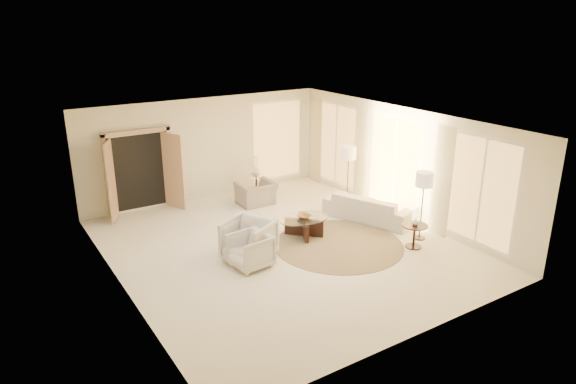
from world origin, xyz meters
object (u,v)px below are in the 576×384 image
floor_lamp_far (424,183)px  end_vase (415,222)px  sofa (369,207)px  bowl (304,217)px  armchair_right (250,249)px  end_table (414,232)px  side_vase (256,171)px  coffee_table (304,225)px  armchair_left (249,238)px  accent_chair (256,190)px  floor_lamp_near (349,155)px  side_table (256,183)px

floor_lamp_far → end_vase: (-0.46, -0.26, -0.75)m
sofa → bowl: (-1.96, 0.03, 0.16)m
armchair_right → end_table: (3.50, -1.14, -0.02)m
sofa → side_vase: (-1.45, 3.19, 0.38)m
bowl → coffee_table: bearing=-166.0°
armchair_left → accent_chair: (1.75, 2.82, -0.06)m
bowl → end_vase: size_ratio=2.04×
sofa → end_table: (-0.26, -1.79, 0.04)m
floor_lamp_near → floor_lamp_far: 2.66m
armchair_right → armchair_left: bearing=150.1°
end_table → side_vase: side_vase is taller
coffee_table → floor_lamp_far: 2.87m
end_vase → side_vase: bearing=103.5°
end_vase → armchair_right: bearing=162.0°
end_vase → floor_lamp_far: bearing=29.8°
armchair_right → end_table: bearing=66.8°
end_table → end_vase: 0.24m
sofa → armchair_left: 3.62m
end_table → side_vase: 5.14m
coffee_table → armchair_right: bearing=-159.2°
end_table → floor_lamp_far: bearing=29.8°
bowl → armchair_right: bearing=-159.2°
end_table → floor_lamp_near: 3.13m
side_table → sofa: bearing=-65.6°
floor_lamp_far → end_vase: floor_lamp_far is taller
side_table → floor_lamp_near: (1.65, -2.06, 1.04)m
coffee_table → end_vase: 2.51m
bowl → armchair_left: bearing=-167.8°
sofa → end_vase: (-0.26, -1.79, 0.28)m
end_table → end_vase: bearing=153.4°
coffee_table → bowl: bowl is taller
bowl → floor_lamp_near: bearing=27.0°
accent_chair → end_table: size_ratio=1.70×
armchair_left → bowl: (1.65, 0.36, 0.01)m
armchair_right → sofa: bearing=94.7°
floor_lamp_far → side_vase: floor_lamp_far is taller
end_table → side_vase: size_ratio=2.09×
armchair_right → floor_lamp_near: bearing=109.0°
accent_chair → floor_lamp_near: size_ratio=0.59×
end_vase → accent_chair: bearing=110.5°
armchair_left → side_table: 4.13m
floor_lamp_far → end_vase: bearing=-150.2°
side_table → armchair_right: bearing=-120.9°
accent_chair → coffee_table: bearing=88.9°
sofa → floor_lamp_near: 1.56m
sofa → end_vase: 1.83m
end_table → accent_chair: bearing=110.5°
accent_chair → floor_lamp_far: 4.61m
end_table → bowl: 2.50m
sofa → end_vase: end_vase is taller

